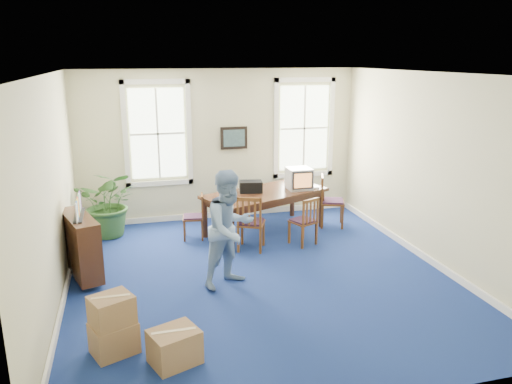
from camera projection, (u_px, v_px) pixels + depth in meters
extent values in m
plane|color=navy|center=(260.00, 276.00, 8.07)|extent=(6.50, 6.50, 0.00)
plane|color=white|center=(260.00, 73.00, 7.23)|extent=(6.50, 6.50, 0.00)
plane|color=beige|center=(220.00, 145.00, 10.68)|extent=(6.50, 0.00, 6.50)
plane|color=beige|center=(352.00, 262.00, 4.62)|extent=(6.50, 0.00, 6.50)
plane|color=beige|center=(51.00, 194.00, 6.91)|extent=(0.00, 6.50, 6.50)
plane|color=beige|center=(431.00, 169.00, 8.40)|extent=(0.00, 6.50, 6.50)
cube|color=white|center=(221.00, 214.00, 11.06)|extent=(6.00, 0.04, 0.12)
cube|color=white|center=(65.00, 295.00, 7.32)|extent=(0.04, 6.50, 0.12)
cube|color=white|center=(422.00, 255.00, 8.79)|extent=(0.04, 6.50, 0.12)
cube|color=white|center=(315.00, 187.00, 10.17)|extent=(0.20, 0.22, 0.05)
cube|color=black|center=(251.00, 187.00, 9.86)|extent=(0.49, 0.36, 0.22)
imported|color=#7B9BC2|center=(230.00, 229.00, 7.57)|extent=(1.11, 1.04, 1.82)
cube|color=#452515|center=(81.00, 249.00, 7.93)|extent=(0.71, 1.28, 0.97)
imported|color=#2E5724|center=(110.00, 203.00, 9.74)|extent=(1.43, 1.31, 1.35)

